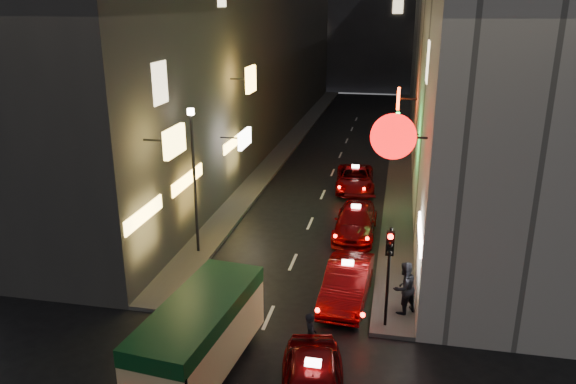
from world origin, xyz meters
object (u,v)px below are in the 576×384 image
Objects in this scene: minibus at (200,329)px; lamp_post at (194,172)px; pedestrian_crossing at (311,333)px; traffic_light at (389,257)px.

lamp_post is (-3.00, 7.88, 2.24)m from minibus.
lamp_post is (-6.01, 6.52, 2.84)m from pedestrian_crossing.
minibus is at bearing -69.15° from lamp_post.
lamp_post reaches higher than minibus.
pedestrian_crossing is at bearing -47.37° from lamp_post.
traffic_light reaches higher than pedestrian_crossing.
pedestrian_crossing is (3.01, 1.35, -0.60)m from minibus.
traffic_light is (2.19, 2.00, 1.80)m from pedestrian_crossing.
pedestrian_crossing is 9.31m from lamp_post.
minibus is 1.61× the size of traffic_light.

